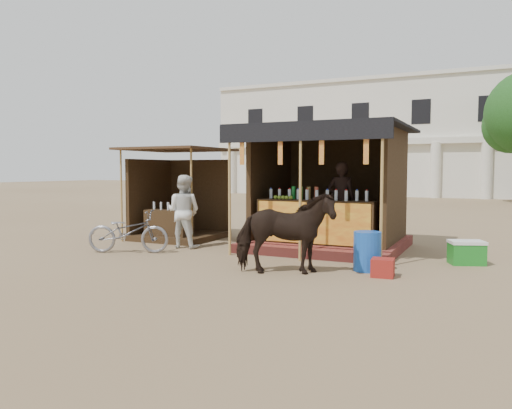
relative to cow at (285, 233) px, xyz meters
name	(u,v)px	position (x,y,z in m)	size (l,w,h in m)	color
ground	(218,271)	(-1.21, -0.23, -0.73)	(120.00, 120.00, 0.00)	#846B4C
main_stall	(328,204)	(-0.19, 3.13, 0.30)	(3.60, 3.61, 2.78)	maroon
secondary_stall	(175,206)	(-4.38, 3.01, 0.12)	(2.40, 2.40, 2.38)	#352413
cow	(285,233)	(0.00, 0.00, 0.00)	(0.78, 1.72, 1.45)	black
motorbike	(128,232)	(-3.96, 0.61, -0.26)	(0.62, 1.78, 0.94)	gray
bystander	(184,211)	(-3.28, 1.77, 0.13)	(0.83, 0.65, 1.71)	silver
blue_barrel	(367,251)	(1.23, 0.93, -0.37)	(0.49, 0.49, 0.71)	#174FB2
red_crate	(383,268)	(1.59, 0.54, -0.57)	(0.37, 0.36, 0.31)	maroon
cooler	(467,252)	(2.82, 2.37, -0.49)	(0.76, 0.64, 0.46)	#1B7D22
background_building	(398,140)	(-3.21, 29.71, 3.25)	(26.00, 7.45, 8.18)	silver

